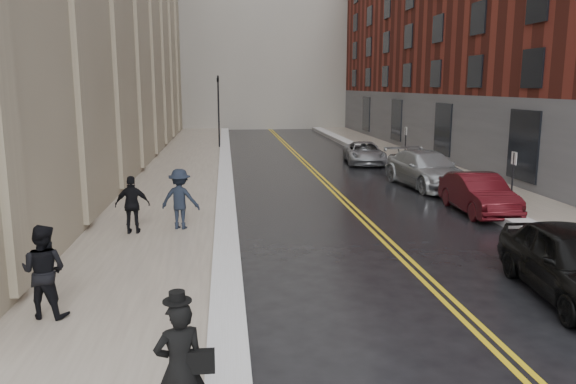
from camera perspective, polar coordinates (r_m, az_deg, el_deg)
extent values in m
plane|color=black|center=(11.68, 4.94, -12.02)|extent=(160.00, 160.00, 0.00)
cube|color=gray|center=(27.02, -11.25, 1.11)|extent=(4.00, 64.00, 0.15)
cube|color=gray|center=(29.14, 16.24, 1.59)|extent=(3.00, 64.00, 0.15)
cube|color=gold|center=(27.31, 3.29, 1.25)|extent=(0.12, 64.00, 0.01)
cube|color=gold|center=(27.35, 3.79, 1.26)|extent=(0.12, 64.00, 0.01)
cube|color=silver|center=(26.91, -6.37, 1.34)|extent=(0.70, 60.80, 0.26)
cube|color=silver|center=(28.47, 12.81, 1.69)|extent=(0.85, 60.80, 0.30)
cube|color=maroon|center=(39.14, 24.91, 16.40)|extent=(14.00, 50.00, 18.00)
cylinder|color=black|center=(40.59, -7.06, 8.00)|extent=(0.12, 0.12, 5.20)
imported|color=black|center=(40.55, -7.13, 10.82)|extent=(0.18, 0.15, 0.90)
cylinder|color=black|center=(21.38, 21.82, 0.81)|extent=(0.06, 0.06, 2.20)
cube|color=white|center=(21.25, 21.98, 3.20)|extent=(0.02, 0.35, 0.45)
cylinder|color=black|center=(32.34, 11.83, 4.49)|extent=(0.06, 0.06, 2.20)
cube|color=white|center=(32.26, 11.89, 6.08)|extent=(0.02, 0.35, 0.45)
imported|color=black|center=(13.56, 27.06, -6.39)|extent=(2.34, 4.81, 1.58)
imported|color=#3F0B10|center=(21.19, 18.78, -0.16)|extent=(1.62, 4.32, 1.41)
imported|color=#9CA0A4|center=(25.99, 13.88, 2.25)|extent=(2.86, 5.74, 1.60)
imported|color=#909398|center=(33.09, 7.75, 3.95)|extent=(2.58, 4.77, 1.27)
imported|color=black|center=(7.51, -10.94, -17.11)|extent=(0.73, 0.58, 1.76)
imported|color=black|center=(11.69, -23.56, -7.38)|extent=(1.01, 0.86, 1.81)
imported|color=black|center=(17.55, -10.90, -0.70)|extent=(1.34, 0.97, 1.86)
imported|color=black|center=(17.34, -15.51, -1.25)|extent=(1.02, 0.43, 1.74)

